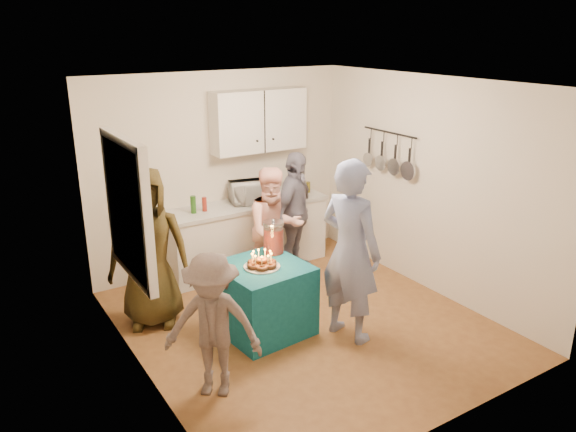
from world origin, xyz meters
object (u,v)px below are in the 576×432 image
woman_back_center (274,230)px  child_near_left (213,326)px  counter (247,237)px  punch_jar (273,238)px  man_birthday (350,251)px  microwave (250,192)px  woman_back_left (148,248)px  woman_back_right (295,214)px  party_table (263,298)px

woman_back_center → child_near_left: 2.15m
counter → woman_back_center: size_ratio=1.41×
punch_jar → child_near_left: size_ratio=0.25×
punch_jar → man_birthday: man_birthday is taller
counter → punch_jar: (-0.39, -1.35, 0.50)m
microwave → woman_back_center: size_ratio=0.33×
counter → child_near_left: (-1.57, -2.30, 0.24)m
woman_back_left → microwave: bearing=49.1°
counter → woman_back_center: 0.86m
counter → woman_back_right: bearing=-45.2°
man_birthday → woman_back_right: 1.74m
woman_back_left → woman_back_right: woman_back_left is taller
counter → woman_back_right: 0.76m
party_table → microwave: bearing=65.4°
man_birthday → microwave: bearing=-15.6°
microwave → woman_back_right: woman_back_right is taller
punch_jar → woman_back_left: woman_back_left is taller
woman_back_center → woman_back_right: woman_back_right is taller
party_table → child_near_left: child_near_left is taller
party_table → man_birthday: (0.70, -0.56, 0.58)m
man_birthday → woman_back_right: (0.43, 1.68, -0.15)m
microwave → woman_back_right: 0.66m
party_table → woman_back_right: bearing=44.9°
counter → woman_back_center: bearing=-92.7°
punch_jar → child_near_left: 1.53m
woman_back_center → woman_back_right: 0.60m
man_birthday → woman_back_left: size_ratio=1.09×
punch_jar → child_near_left: child_near_left is taller
counter → party_table: (-0.67, -1.59, -0.05)m
party_table → punch_jar: bearing=41.3°
counter → child_near_left: bearing=-124.4°
child_near_left → woman_back_left: bearing=130.1°
woman_back_left → woman_back_center: size_ratio=1.13×
punch_jar → child_near_left: (-1.18, -0.94, -0.26)m
man_birthday → child_near_left: (-1.61, -0.14, -0.29)m
punch_jar → counter: bearing=73.9°
party_table → woman_back_left: 1.33m
party_table → man_birthday: 1.07m
counter → man_birthday: man_birthday is taller
microwave → counter: bearing=-167.9°
counter → child_near_left: child_near_left is taller
counter → microwave: (0.06, 0.00, 0.62)m
punch_jar → microwave: bearing=71.5°
party_table → woman_back_center: (0.63, 0.81, 0.40)m
woman_back_left → woman_back_right: 2.09m
microwave → punch_jar: (-0.45, -1.35, -0.12)m
microwave → child_near_left: 2.84m
woman_back_left → child_near_left: (0.03, -1.51, -0.21)m
microwave → punch_jar: size_ratio=1.50×
woman_back_left → child_near_left: size_ratio=1.32×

